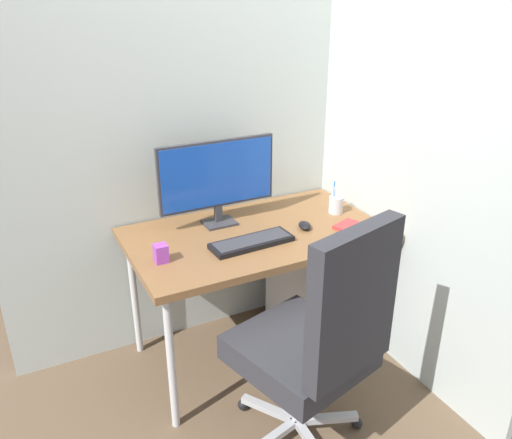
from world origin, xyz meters
TOP-DOWN VIEW (x-y plane):
  - ground_plane at (0.00, 0.00)m, footprint 8.00×8.00m
  - wall_back at (0.00, 0.39)m, footprint 2.34×0.04m
  - wall_side_right at (0.64, -0.16)m, footprint 0.04×1.83m
  - desk at (0.00, 0.00)m, footprint 1.23×0.71m
  - office_chair at (-0.07, -0.67)m, footprint 0.58×0.62m
  - filing_cabinet at (0.37, -0.01)m, footprint 0.37×0.49m
  - monitor at (-0.12, 0.18)m, footprint 0.59×0.13m
  - keyboard at (-0.08, -0.12)m, footprint 0.39×0.15m
  - mouse at (0.23, -0.08)m, footprint 0.08×0.10m
  - pen_holder at (0.48, 0.02)m, footprint 0.07×0.07m
  - notebook at (0.44, -0.20)m, footprint 0.19×0.21m
  - desk_clamp_accessory at (-0.50, -0.09)m, footprint 0.06×0.06m

SIDE VIEW (x-z plane):
  - ground_plane at x=0.00m, z-range 0.00..0.00m
  - filing_cabinet at x=0.37m, z-range 0.00..0.64m
  - office_chair at x=-0.07m, z-range 0.01..1.09m
  - desk at x=0.00m, z-range 0.31..1.02m
  - notebook at x=0.44m, z-range 0.72..0.73m
  - keyboard at x=-0.08m, z-range 0.72..0.74m
  - mouse at x=0.23m, z-range 0.72..0.75m
  - desk_clamp_accessory at x=-0.50m, z-range 0.72..0.80m
  - pen_holder at x=0.48m, z-range 0.68..0.85m
  - monitor at x=-0.12m, z-range 0.75..1.18m
  - wall_back at x=0.00m, z-range 0.00..2.80m
  - wall_side_right at x=0.64m, z-range 0.00..2.80m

